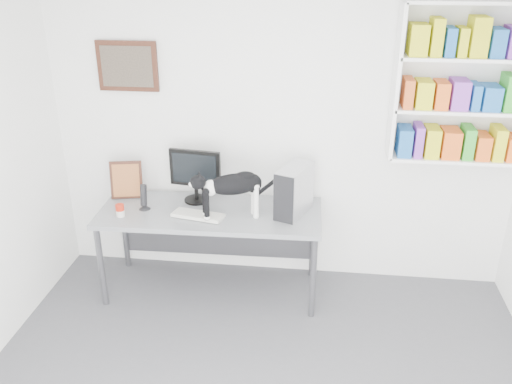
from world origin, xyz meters
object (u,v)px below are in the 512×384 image
Objects in this scene: pc_tower at (294,190)px; desk at (212,251)px; leaning_print at (126,179)px; soup_can at (120,210)px; speaker at (144,197)px; bookshelf at (462,84)px; monitor at (196,175)px; cat at (232,196)px; keyboard at (198,215)px.

desk is at bearing -154.85° from pc_tower.
leaning_print is at bearing -164.25° from pc_tower.
speaker is at bearing 44.39° from soup_can.
leaning_print is (-0.22, 0.22, 0.06)m from speaker.
monitor is (-2.11, -0.08, -0.83)m from bookshelf.
desk is 0.92m from pc_tower.
bookshelf reaches higher than cat.
soup_can reaches higher than keyboard.
keyboard is at bearing -4.49° from speaker.
bookshelf is 2.32m from keyboard.
cat is (0.29, 0.01, 0.19)m from keyboard.
speaker is at bearing -178.38° from desk.
keyboard is 0.50m from speaker.
keyboard is at bearing 5.64° from soup_can.
leaning_print reaches higher than soup_can.
pc_tower reaches higher than cat.
keyboard is at bearing -123.37° from desk.
leaning_print is (-0.78, 0.19, 0.56)m from desk.
desk is 0.64m from cat.
bookshelf is 2.58× the size of monitor.
bookshelf is at bearing 9.58° from soup_can.
bookshelf is at bearing 9.71° from monitor.
leaning_print is (-1.48, 0.14, -0.03)m from pc_tower.
bookshelf is 2.88m from leaning_print.
monitor is 0.63m from leaning_print.
keyboard is (-0.08, -0.12, 0.41)m from desk.
monitor is 0.70m from soup_can.
monitor is at bearing -177.75° from bookshelf.
pc_tower is at bearing -1.47° from monitor.
cat is at bearing -28.72° from leaning_print.
speaker is at bearing -155.28° from pc_tower.
bookshelf is at bearing -10.40° from leaning_print.
pc_tower is (0.70, 0.05, 0.60)m from desk.
desk is at bearing 14.41° from soup_can.
cat reaches higher than soup_can.
pc_tower is at bearing 23.64° from keyboard.
cat is (-1.74, -0.38, -0.87)m from bookshelf.
speaker is (-0.48, 0.09, 0.10)m from keyboard.
speaker is 0.23m from soup_can.
pc_tower is 0.62× the size of cat.
bookshelf is 5.39× the size of speaker.
soup_can is (-0.64, -0.06, 0.04)m from keyboard.
soup_can is at bearing -129.47° from speaker.
monitor reaches higher than cat.
desk is 4.55× the size of pc_tower.
monitor is at bearing 34.12° from speaker.
soup_can is 0.16× the size of cat.
speaker is at bearing -144.55° from monitor.
bookshelf reaches higher than leaning_print.
leaning_print is at bearing 164.98° from desk.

